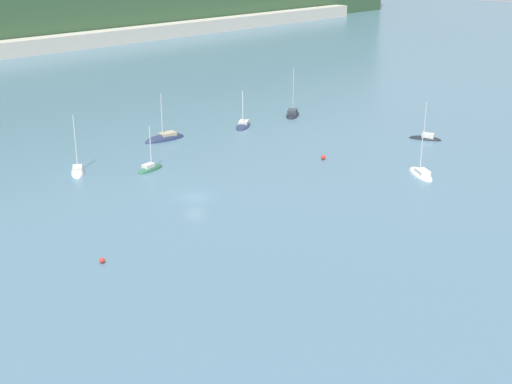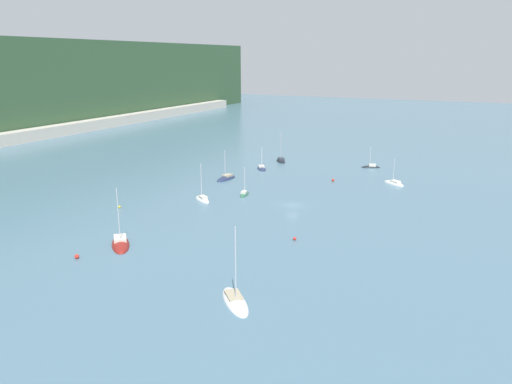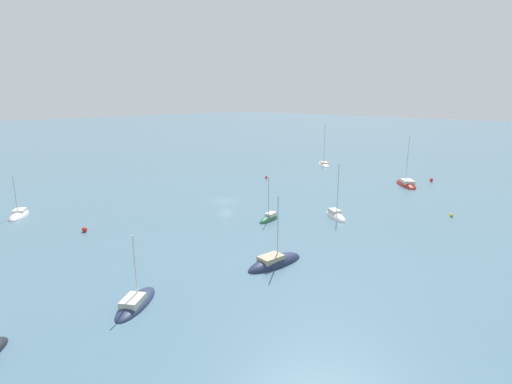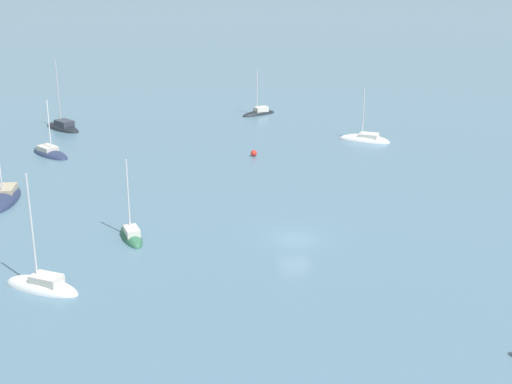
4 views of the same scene
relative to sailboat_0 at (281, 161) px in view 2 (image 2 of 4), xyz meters
The scene contains 14 objects.
ground_plane 47.58m from the sailboat_0, 154.03° to the right, with size 600.00×600.00×0.00m, color slate.
sailboat_0 is the anchor object (origin of this frame).
sailboat_1 27.58m from the sailboat_0, 83.18° to the right, with size 3.61×5.67×6.97m.
sailboat_2 12.52m from the sailboat_0, behind, with size 6.69×5.55×7.13m.
sailboat_3 78.18m from the sailboat_0, behind, with size 8.63×8.19×11.29m.
sailboat_4 48.12m from the sailboat_0, behind, with size 4.89×6.05×9.41m.
sailboat_5 40.61m from the sailboat_0, 169.36° to the right, with size 5.17×2.40×7.47m.
sailboat_6 93.09m from the sailboat_0, 160.87° to the right, with size 8.35×8.02×11.51m.
sailboat_7 28.28m from the sailboat_0, behind, with size 7.79×3.35×8.89m.
sailboat_8 39.84m from the sailboat_0, 110.48° to the right, with size 5.34×6.59×7.37m.
mooring_buoy_0 69.33m from the sailboat_0, 155.10° to the right, with size 0.59×0.59×0.59m.
mooring_buoy_1 85.94m from the sailboat_0, behind, with size 0.74×0.74×0.74m.
mooring_buoy_2 62.12m from the sailboat_0, 168.84° to the left, with size 0.53×0.53×0.53m.
mooring_buoy_3 28.64m from the sailboat_0, 128.66° to the right, with size 0.73×0.73×0.73m.
Camera 2 is at (-98.13, -38.18, 31.42)m, focal length 35.00 mm.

